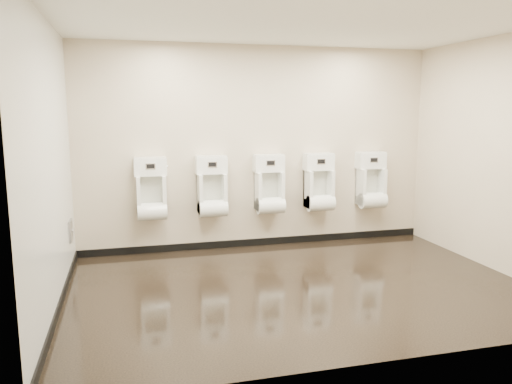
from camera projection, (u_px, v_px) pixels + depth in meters
ground at (299, 286)px, 5.52m from camera, size 5.00×3.50×0.00m
ceiling at (303, 23)px, 5.06m from camera, size 5.00×3.50×0.00m
back_wall at (259, 148)px, 6.96m from camera, size 5.00×0.02×2.80m
front_wall at (383, 184)px, 3.62m from camera, size 5.00×0.02×2.80m
left_wall at (50, 167)px, 4.67m from camera, size 0.02×3.50×2.80m
right_wall at (500, 155)px, 5.92m from camera, size 0.02×3.50×2.80m
tile_overlay_left at (50, 167)px, 4.67m from camera, size 0.01×3.50×2.80m
skirting_back at (259, 242)px, 7.17m from camera, size 5.00×0.02×0.10m
skirting_left at (60, 304)px, 4.90m from camera, size 0.02×3.50×0.10m
access_panel at (71, 231)px, 5.97m from camera, size 0.04×0.25×0.25m
urinal_0 at (151, 193)px, 6.54m from camera, size 0.43×0.32×0.80m
urinal_1 at (212, 191)px, 6.75m from camera, size 0.43×0.32×0.80m
urinal_2 at (269, 188)px, 6.95m from camera, size 0.43×0.32×0.80m
urinal_3 at (319, 186)px, 7.13m from camera, size 0.43×0.32×0.80m
urinal_4 at (371, 184)px, 7.34m from camera, size 0.43×0.32×0.80m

